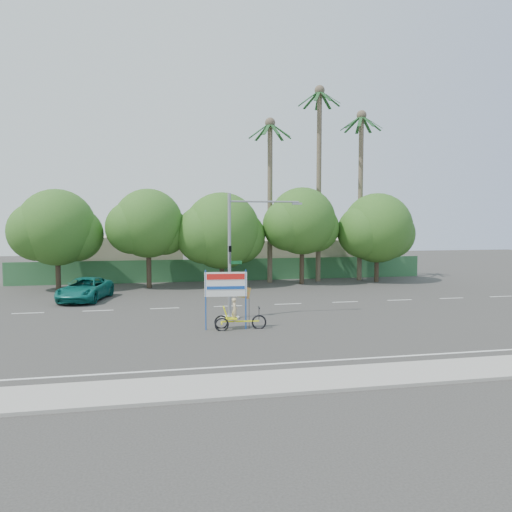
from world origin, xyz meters
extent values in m
plane|color=#33302D|center=(0.00, 0.00, 0.00)|extent=(120.00, 120.00, 0.00)
cube|color=gray|center=(0.00, -7.50, 0.06)|extent=(50.00, 2.40, 0.12)
cube|color=#336B3D|center=(0.00, 21.50, 1.00)|extent=(38.00, 0.08, 2.00)
cube|color=#B6A690|center=(-10.00, 26.00, 2.00)|extent=(12.00, 8.00, 4.00)
cube|color=#B6A690|center=(8.00, 26.00, 1.80)|extent=(14.00, 8.00, 3.60)
cylinder|color=#473828|center=(-14.00, 18.00, 1.76)|extent=(0.40, 0.40, 3.52)
sphere|color=#1E5017|center=(-14.00, 18.00, 4.96)|extent=(6.00, 6.00, 6.00)
sphere|color=#1E5017|center=(-12.65, 18.30, 4.40)|extent=(4.32, 4.32, 4.32)
sphere|color=#1E5017|center=(-15.35, 17.75, 4.64)|extent=(4.56, 4.56, 4.56)
cylinder|color=#473828|center=(-7.00, 18.00, 1.87)|extent=(0.40, 0.40, 3.74)
sphere|color=#1E5017|center=(-7.00, 18.00, 5.27)|extent=(5.60, 5.60, 5.60)
sphere|color=#1E5017|center=(-5.74, 18.30, 4.68)|extent=(4.03, 4.03, 4.03)
sphere|color=#1E5017|center=(-8.26, 17.75, 4.93)|extent=(4.26, 4.26, 4.26)
cylinder|color=#473828|center=(-1.00, 18.00, 1.65)|extent=(0.40, 0.40, 3.30)
sphere|color=#1E5017|center=(-1.00, 18.00, 4.65)|extent=(6.40, 6.40, 6.40)
sphere|color=#1E5017|center=(0.44, 18.30, 4.12)|extent=(4.61, 4.61, 4.61)
sphere|color=#1E5017|center=(-2.44, 17.75, 4.35)|extent=(4.86, 4.86, 4.86)
cylinder|color=#473828|center=(6.00, 18.00, 1.94)|extent=(0.40, 0.40, 3.87)
sphere|color=#1E5017|center=(6.00, 18.00, 5.46)|extent=(5.80, 5.80, 5.80)
sphere|color=#1E5017|center=(7.30, 18.30, 4.84)|extent=(4.18, 4.18, 4.18)
sphere|color=#1E5017|center=(4.70, 17.75, 5.10)|extent=(4.41, 4.41, 4.41)
cylinder|color=#473828|center=(13.00, 18.00, 1.72)|extent=(0.40, 0.40, 3.43)
sphere|color=#1E5017|center=(13.00, 18.00, 4.84)|extent=(6.20, 6.20, 6.20)
sphere|color=#1E5017|center=(14.39, 18.30, 4.29)|extent=(4.46, 4.46, 4.46)
sphere|color=#1E5017|center=(11.61, 17.75, 4.52)|extent=(4.71, 4.71, 4.71)
cylinder|color=#70604C|center=(8.00, 19.50, 8.50)|extent=(0.44, 0.44, 17.00)
sphere|color=#70604C|center=(8.00, 19.50, 17.00)|extent=(0.90, 0.90, 0.90)
cube|color=#1C4C21|center=(8.94, 19.50, 16.34)|extent=(1.91, 0.28, 1.36)
cube|color=#1C4C21|center=(8.72, 20.11, 16.34)|extent=(1.65, 1.44, 1.36)
cube|color=#1C4C21|center=(8.16, 20.43, 16.34)|extent=(0.61, 1.93, 1.36)
cube|color=#1C4C21|center=(7.53, 20.32, 16.34)|extent=(1.20, 1.80, 1.36)
cube|color=#1C4C21|center=(7.11, 19.82, 16.34)|extent=(1.89, 0.92, 1.36)
cube|color=#1C4C21|center=(7.11, 19.18, 16.34)|extent=(1.89, 0.92, 1.36)
cube|color=#1C4C21|center=(7.53, 18.68, 16.34)|extent=(1.20, 1.80, 1.36)
cube|color=#1C4C21|center=(8.16, 18.57, 16.34)|extent=(0.61, 1.93, 1.36)
cube|color=#1C4C21|center=(8.72, 18.89, 16.34)|extent=(1.65, 1.44, 1.36)
cylinder|color=#70604C|center=(12.00, 19.50, 7.50)|extent=(0.44, 0.44, 15.00)
sphere|color=#70604C|center=(12.00, 19.50, 15.00)|extent=(0.90, 0.90, 0.90)
cube|color=#1C4C21|center=(12.94, 19.50, 14.34)|extent=(1.91, 0.28, 1.36)
cube|color=#1C4C21|center=(12.72, 20.11, 14.34)|extent=(1.65, 1.44, 1.36)
cube|color=#1C4C21|center=(12.16, 20.43, 14.34)|extent=(0.61, 1.93, 1.36)
cube|color=#1C4C21|center=(11.53, 20.32, 14.34)|extent=(1.20, 1.80, 1.36)
cube|color=#1C4C21|center=(11.11, 19.82, 14.34)|extent=(1.89, 0.92, 1.36)
cube|color=#1C4C21|center=(11.11, 19.18, 14.34)|extent=(1.89, 0.92, 1.36)
cube|color=#1C4C21|center=(11.53, 18.68, 14.34)|extent=(1.20, 1.80, 1.36)
cube|color=#1C4C21|center=(12.16, 18.57, 14.34)|extent=(0.61, 1.93, 1.36)
cube|color=#1C4C21|center=(12.72, 18.89, 14.34)|extent=(1.65, 1.44, 1.36)
cylinder|color=#70604C|center=(3.50, 19.50, 7.00)|extent=(0.44, 0.44, 14.00)
sphere|color=#70604C|center=(3.50, 19.50, 14.00)|extent=(0.90, 0.90, 0.90)
cube|color=#1C4C21|center=(4.44, 19.50, 13.34)|extent=(1.91, 0.28, 1.36)
cube|color=#1C4C21|center=(4.22, 20.11, 13.34)|extent=(1.65, 1.44, 1.36)
cube|color=#1C4C21|center=(3.66, 20.43, 13.34)|extent=(0.61, 1.93, 1.36)
cube|color=#1C4C21|center=(3.03, 20.32, 13.34)|extent=(1.20, 1.80, 1.36)
cube|color=#1C4C21|center=(2.61, 19.82, 13.34)|extent=(1.89, 0.92, 1.36)
cube|color=#1C4C21|center=(2.61, 19.18, 13.34)|extent=(1.89, 0.92, 1.36)
cube|color=#1C4C21|center=(3.03, 18.68, 13.34)|extent=(1.20, 1.80, 1.36)
cube|color=#1C4C21|center=(3.66, 18.57, 13.34)|extent=(0.61, 1.93, 1.36)
cube|color=#1C4C21|center=(4.22, 18.89, 13.34)|extent=(1.65, 1.44, 1.36)
cylinder|color=gray|center=(-2.50, 4.00, 0.05)|extent=(1.10, 1.10, 0.10)
cylinder|color=gray|center=(-2.50, 4.00, 3.50)|extent=(0.18, 0.18, 7.00)
cylinder|color=gray|center=(-0.50, 4.00, 6.55)|extent=(4.00, 0.10, 0.10)
cube|color=gray|center=(1.40, 4.00, 6.45)|extent=(0.55, 0.20, 0.12)
imported|color=black|center=(-2.50, 3.78, 3.60)|extent=(0.16, 0.20, 1.00)
cube|color=#14662D|center=(-2.15, 4.00, 3.15)|extent=(0.70, 0.04, 0.18)
torus|color=black|center=(-1.45, 1.04, 0.34)|extent=(0.76, 0.16, 0.76)
torus|color=black|center=(-3.31, 1.54, 0.31)|extent=(0.71, 0.15, 0.71)
torus|color=black|center=(-3.37, 0.91, 0.31)|extent=(0.71, 0.15, 0.71)
cube|color=#F1F515|center=(-2.40, 1.13, 0.40)|extent=(1.90, 0.25, 0.07)
cube|color=#F1F515|center=(-3.34, 1.22, 0.34)|extent=(0.13, 0.68, 0.06)
cube|color=#F1F515|center=(-2.84, 1.18, 0.56)|extent=(0.60, 0.52, 0.07)
cube|color=#F1F515|center=(-3.14, 1.21, 0.87)|extent=(0.30, 0.49, 0.61)
cylinder|color=black|center=(-1.45, 1.04, 0.78)|extent=(0.04, 0.04, 0.62)
cube|color=black|center=(-1.45, 1.04, 1.09)|extent=(0.09, 0.51, 0.04)
imported|color=#CCB284|center=(-2.67, 1.16, 0.99)|extent=(0.33, 0.47, 1.21)
cylinder|color=#1749AD|center=(-4.12, 1.30, 1.51)|extent=(0.07, 0.07, 3.02)
cylinder|color=#1749AD|center=(-2.12, 1.11, 1.51)|extent=(0.07, 0.07, 3.02)
cube|color=white|center=(-3.12, 1.20, 2.29)|extent=(2.12, 0.26, 1.23)
cube|color=red|center=(-3.12, 1.16, 2.69)|extent=(1.90, 0.20, 0.29)
cube|color=#1749AD|center=(-3.12, 1.16, 2.13)|extent=(1.90, 0.20, 0.16)
cylinder|color=black|center=(-1.95, 1.09, 1.18)|extent=(0.02, 0.02, 2.35)
cube|color=red|center=(-2.34, 1.13, 1.90)|extent=(0.99, 0.12, 0.73)
imported|color=#0E655C|center=(-11.28, 12.31, 0.77)|extent=(3.73, 6.00, 1.55)
camera|label=1|loc=(-6.70, -23.41, 5.48)|focal=35.00mm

